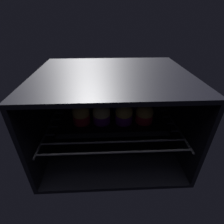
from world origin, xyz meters
TOP-DOWN VIEW (x-y plane):
  - oven_cavity at (0.00, 26.25)cm, footprint 59.00×47.00cm
  - oven_rack at (0.00, 22.00)cm, footprint 54.80×42.00cm
  - baking_tray at (0.00, 23.73)cm, footprint 43.87×26.23cm
  - muffin_row0_col0 at (-12.90, 19.65)cm, footprint 7.16×7.16cm
  - muffin_row0_col1 at (-4.55, 19.51)cm, footprint 7.25×7.25cm
  - muffin_row0_col2 at (4.70, 19.06)cm, footprint 7.16×7.16cm
  - muffin_row0_col3 at (13.26, 19.11)cm, footprint 7.25×7.25cm
  - muffin_row1_col0 at (-13.46, 28.16)cm, footprint 7.16×7.16cm
  - muffin_row1_col1 at (-4.24, 28.45)cm, footprint 7.37×7.37cm
  - muffin_row1_col2 at (4.40, 28.51)cm, footprint 7.82×7.82cm
  - muffin_row1_col3 at (13.17, 27.76)cm, footprint 7.27×7.27cm

SIDE VIEW (x-z plane):
  - oven_rack at x=0.00cm, z-range 13.20..14.00cm
  - baking_tray at x=0.00cm, z-range 13.58..15.78cm
  - oven_cavity at x=0.00cm, z-range -1.50..35.50cm
  - muffin_row1_col0 at x=-13.46cm, z-range 14.76..22.56cm
  - muffin_row0_col3 at x=13.26cm, z-range 14.75..22.66cm
  - muffin_row1_col1 at x=-4.24cm, z-range 14.76..23.11cm
  - muffin_row0_col1 at x=-4.55cm, z-range 14.83..23.04cm
  - muffin_row1_col3 at x=13.17cm, z-range 14.83..23.27cm
  - muffin_row0_col2 at x=4.70cm, z-range 14.84..23.28cm
  - muffin_row0_col0 at x=-12.90cm, z-range 14.85..23.37cm
  - muffin_row1_col2 at x=4.40cm, z-range 14.80..23.79cm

